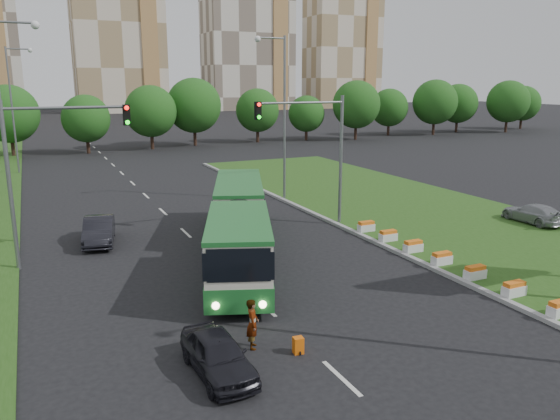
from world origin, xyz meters
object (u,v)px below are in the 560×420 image
articulated_bus (234,224)px  shopping_trolley (298,345)px  pedestrian (253,324)px  traffic_mast_left (45,157)px  car_left_near (218,355)px  car_left_far (99,230)px  car_median (533,213)px  traffic_mast_median (318,141)px

articulated_bus → shopping_trolley: 11.05m
pedestrian → articulated_bus: bearing=4.6°
articulated_bus → pedestrian: size_ratio=9.64×
traffic_mast_left → car_left_near: (4.05, -13.19, -4.71)m
car_left_far → car_median: 26.28m
traffic_mast_median → car_left_near: (-11.10, -14.19, -4.71)m
articulated_bus → car_median: bearing=14.5°
car_left_far → car_left_near: bearing=-74.4°
car_left_near → traffic_mast_median: bearing=49.6°
traffic_mast_median → articulated_bus: bearing=-154.0°
traffic_mast_median → car_median: 14.37m
traffic_mast_median → car_left_far: (-12.71, 1.96, -4.62)m
car_left_far → shopping_trolley: size_ratio=7.87×
pedestrian → car_left_far: bearing=33.1°
traffic_mast_median → traffic_mast_left: bearing=-176.2°
traffic_mast_left → shopping_trolley: (6.88, -13.05, -5.07)m
traffic_mast_left → articulated_bus: size_ratio=0.48×
car_left_far → traffic_mast_median: bearing=1.2°
traffic_mast_median → shopping_trolley: bearing=-120.5°
car_median → shopping_trolley: car_median is taller
pedestrian → shopping_trolley: 1.68m
shopping_trolley → car_left_near: bearing=-172.0°
traffic_mast_left → shopping_trolley: size_ratio=14.14×
traffic_mast_left → pedestrian: (5.65, -12.06, -4.48)m
pedestrian → traffic_mast_median: bearing=-15.0°
traffic_mast_median → car_left_near: traffic_mast_median is taller
car_left_far → pedestrian: 15.35m
traffic_mast_left → articulated_bus: (8.55, -2.22, -3.65)m
traffic_mast_median → car_median: size_ratio=1.93×
traffic_mast_left → car_left_far: (2.45, 2.96, -4.62)m
car_median → traffic_mast_left: bearing=-8.4°
car_left_far → car_median: (25.28, -7.19, 0.02)m
traffic_mast_left → pedestrian: size_ratio=4.58×
traffic_mast_median → car_left_far: size_ratio=1.80×
traffic_mast_median → car_median: (12.57, -5.23, -4.60)m
articulated_bus → shopping_trolley: bearing=-78.3°
car_median → pedestrian: bearing=19.8°
car_left_near → car_median: (23.67, 8.96, 0.11)m
car_median → traffic_mast_median: bearing=-22.3°
car_left_near → pedestrian: bearing=33.0°
car_median → car_left_far: bearing=-15.6°
pedestrian → shopping_trolley: bearing=-108.0°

